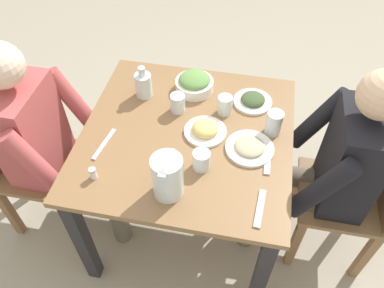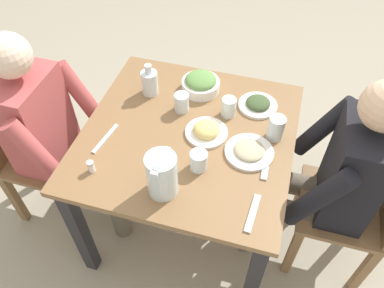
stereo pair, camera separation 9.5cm
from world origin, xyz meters
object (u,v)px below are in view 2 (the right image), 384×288
at_px(diner_near, 327,175).
at_px(plate_fries, 206,130).
at_px(plate_beans, 249,151).
at_px(oil_carafe, 150,83).
at_px(water_pitcher, 162,175).
at_px(water_glass_near_right, 276,128).
at_px(chair_far, 29,145).
at_px(salt_shaker, 91,166).
at_px(dining_table, 188,150).
at_px(water_glass_center, 229,107).
at_px(water_glass_by_pitcher, 199,161).
at_px(water_glass_far_right, 182,102).
at_px(diner_far, 57,134).
at_px(plate_dolmas, 258,104).
at_px(salad_bowl, 201,83).
at_px(chair_near, 365,205).

xyz_separation_m(diner_near, plate_fries, (0.01, 0.55, 0.12)).
xyz_separation_m(plate_beans, oil_carafe, (0.25, 0.54, 0.04)).
distance_m(water_pitcher, water_glass_near_right, 0.55).
bearing_deg(chair_far, water_glass_near_right, -81.60).
distance_m(plate_fries, salt_shaker, 0.52).
relative_size(plate_fries, oil_carafe, 1.16).
distance_m(dining_table, water_glass_center, 0.27).
distance_m(water_glass_by_pitcher, oil_carafe, 0.52).
bearing_deg(water_glass_near_right, water_pitcher, 136.78).
xyz_separation_m(diner_near, water_glass_far_right, (0.12, 0.70, 0.14)).
distance_m(water_pitcher, plate_fries, 0.36).
relative_size(diner_near, oil_carafe, 7.05).
bearing_deg(diner_far, dining_table, -81.50).
distance_m(chair_far, water_glass_by_pitcher, 0.97).
bearing_deg(water_glass_far_right, salt_shaker, 151.41).
relative_size(oil_carafe, salt_shaker, 3.05).
xyz_separation_m(water_pitcher, plate_dolmas, (0.58, -0.27, -0.08)).
bearing_deg(dining_table, plate_dolmas, -45.98).
bearing_deg(water_glass_by_pitcher, plate_beans, -54.41).
bearing_deg(diner_far, diner_near, -85.11).
distance_m(diner_near, plate_fries, 0.56).
height_order(water_glass_near_right, water_glass_center, water_glass_near_right).
bearing_deg(salad_bowl, oil_carafe, 110.48).
distance_m(salad_bowl, plate_beans, 0.46).
bearing_deg(plate_beans, chair_near, -84.41).
bearing_deg(water_glass_by_pitcher, oil_carafe, 42.36).
xyz_separation_m(chair_near, plate_fries, (0.01, 0.75, 0.26)).
bearing_deg(water_glass_near_right, dining_table, 102.72).
bearing_deg(water_glass_far_right, water_pitcher, -171.89).
bearing_deg(diner_near, dining_table, 91.25).
bearing_deg(water_glass_near_right, water_glass_far_right, 82.99).
height_order(water_pitcher, salt_shaker, water_pitcher).
xyz_separation_m(chair_near, water_glass_far_right, (0.12, 0.90, 0.29)).
distance_m(chair_near, water_pitcher, 0.96).
bearing_deg(dining_table, chair_far, 96.44).
bearing_deg(water_glass_far_right, salad_bowl, -16.33).
distance_m(dining_table, water_pitcher, 0.38).
xyz_separation_m(plate_fries, water_glass_by_pitcher, (-0.19, -0.02, 0.02)).
relative_size(dining_table, water_glass_far_right, 10.34).
relative_size(water_glass_center, oil_carafe, 0.56).
distance_m(plate_beans, oil_carafe, 0.60).
bearing_deg(oil_carafe, water_glass_by_pitcher, -137.64).
bearing_deg(chair_far, water_pitcher, -105.20).
height_order(water_glass_by_pitcher, salt_shaker, water_glass_by_pitcher).
xyz_separation_m(salad_bowl, water_glass_by_pitcher, (-0.47, -0.12, 0.00)).
bearing_deg(water_glass_center, salad_bowl, 51.68).
bearing_deg(water_glass_center, plate_dolmas, -53.24).
xyz_separation_m(diner_far, plate_fries, (0.11, -0.71, 0.12)).
height_order(chair_far, plate_dolmas, chair_far).
relative_size(water_pitcher, oil_carafe, 1.16).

